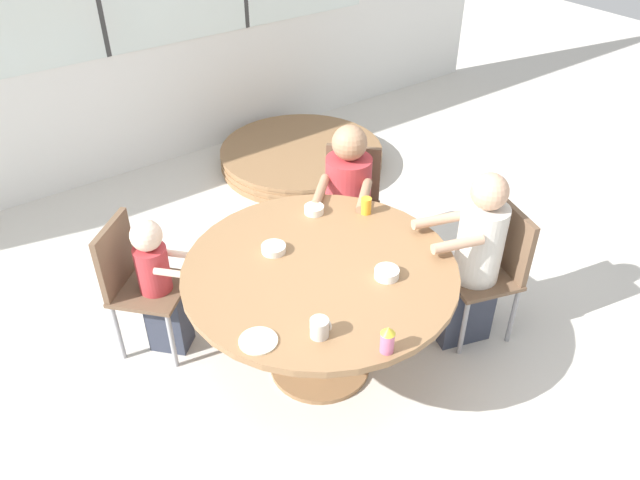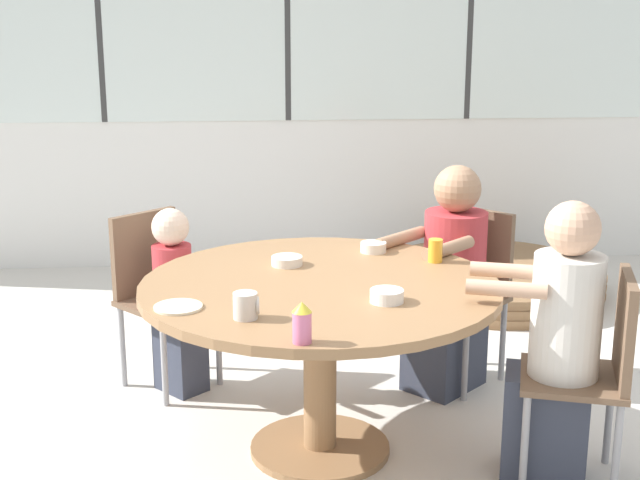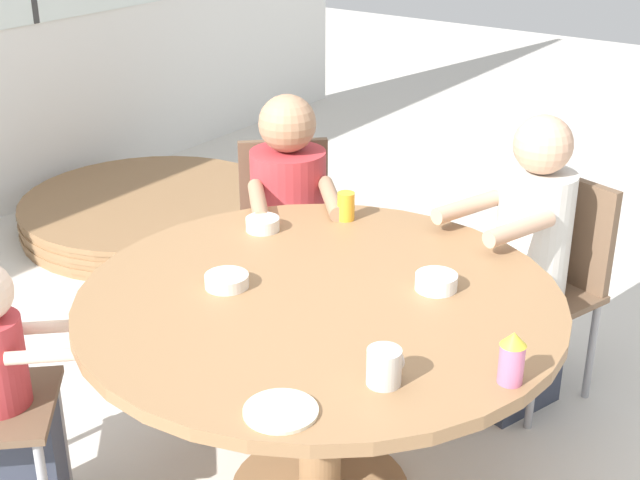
{
  "view_description": "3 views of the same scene",
  "coord_description": "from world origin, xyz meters",
  "px_view_note": "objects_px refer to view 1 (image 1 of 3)",
  "views": [
    {
      "loc": [
        -1.53,
        -2.11,
        2.83
      ],
      "look_at": [
        0.0,
        0.0,
        0.94
      ],
      "focal_mm": 35.0,
      "sensor_mm": 36.0,
      "label": 1
    },
    {
      "loc": [
        -0.27,
        -3.48,
        1.85
      ],
      "look_at": [
        0.0,
        0.0,
        0.94
      ],
      "focal_mm": 50.0,
      "sensor_mm": 36.0,
      "label": 2
    },
    {
      "loc": [
        -1.95,
        -1.39,
        2.01
      ],
      "look_at": [
        0.0,
        0.0,
        0.94
      ],
      "focal_mm": 50.0,
      "sensor_mm": 36.0,
      "label": 3
    }
  ],
  "objects_px": {
    "chair_for_woman_green_shirt": "(351,197)",
    "sippy_cup": "(387,339)",
    "chair_for_toddler": "(134,276)",
    "coffee_mug": "(320,328)",
    "chair_for_man_blue_shirt": "(495,262)",
    "folded_table_stack": "(301,157)",
    "person_woman_green_shirt": "(347,211)",
    "bowl_fruit": "(314,209)",
    "bowl_cereal": "(274,249)",
    "person_man_blue_shirt": "(472,266)",
    "juice_glass": "(366,206)",
    "bowl_white_shallow": "(387,273)",
    "person_toddler": "(160,289)"
  },
  "relations": [
    {
      "from": "folded_table_stack",
      "to": "chair_for_toddler",
      "type": "bearing_deg",
      "value": -148.11
    },
    {
      "from": "person_toddler",
      "to": "folded_table_stack",
      "type": "height_order",
      "value": "person_toddler"
    },
    {
      "from": "person_toddler",
      "to": "chair_for_man_blue_shirt",
      "type": "bearing_deg",
      "value": 106.07
    },
    {
      "from": "chair_for_woman_green_shirt",
      "to": "chair_for_man_blue_shirt",
      "type": "relative_size",
      "value": 1.0
    },
    {
      "from": "person_woman_green_shirt",
      "to": "folded_table_stack",
      "type": "height_order",
      "value": "person_woman_green_shirt"
    },
    {
      "from": "chair_for_man_blue_shirt",
      "to": "person_toddler",
      "type": "distance_m",
      "value": 2.01
    },
    {
      "from": "person_woman_green_shirt",
      "to": "bowl_fruit",
      "type": "relative_size",
      "value": 9.41
    },
    {
      "from": "bowl_fruit",
      "to": "folded_table_stack",
      "type": "relative_size",
      "value": 0.08
    },
    {
      "from": "chair_for_woman_green_shirt",
      "to": "person_man_blue_shirt",
      "type": "bearing_deg",
      "value": 142.14
    },
    {
      "from": "chair_for_woman_green_shirt",
      "to": "chair_for_toddler",
      "type": "distance_m",
      "value": 1.57
    },
    {
      "from": "coffee_mug",
      "to": "sippy_cup",
      "type": "distance_m",
      "value": 0.32
    },
    {
      "from": "bowl_fruit",
      "to": "person_man_blue_shirt",
      "type": "bearing_deg",
      "value": -49.57
    },
    {
      "from": "juice_glass",
      "to": "bowl_cereal",
      "type": "bearing_deg",
      "value": -179.9
    },
    {
      "from": "person_toddler",
      "to": "sippy_cup",
      "type": "distance_m",
      "value": 1.53
    },
    {
      "from": "chair_for_man_blue_shirt",
      "to": "bowl_cereal",
      "type": "height_order",
      "value": "chair_for_man_blue_shirt"
    },
    {
      "from": "bowl_cereal",
      "to": "bowl_fruit",
      "type": "xyz_separation_m",
      "value": [
        0.41,
        0.19,
        0.0
      ]
    },
    {
      "from": "person_man_blue_shirt",
      "to": "bowl_fruit",
      "type": "height_order",
      "value": "person_man_blue_shirt"
    },
    {
      "from": "coffee_mug",
      "to": "juice_glass",
      "type": "xyz_separation_m",
      "value": [
        0.83,
        0.68,
        0.0
      ]
    },
    {
      "from": "chair_for_woman_green_shirt",
      "to": "bowl_fruit",
      "type": "bearing_deg",
      "value": 77.18
    },
    {
      "from": "person_man_blue_shirt",
      "to": "coffee_mug",
      "type": "xyz_separation_m",
      "value": [
        -1.21,
        -0.13,
        0.28
      ]
    },
    {
      "from": "person_man_blue_shirt",
      "to": "chair_for_woman_green_shirt",
      "type": "bearing_deg",
      "value": 22.63
    },
    {
      "from": "person_woman_green_shirt",
      "to": "person_man_blue_shirt",
      "type": "relative_size",
      "value": 0.98
    },
    {
      "from": "chair_for_woman_green_shirt",
      "to": "bowl_fruit",
      "type": "xyz_separation_m",
      "value": [
        -0.53,
        -0.31,
        0.26
      ]
    },
    {
      "from": "chair_for_toddler",
      "to": "chair_for_man_blue_shirt",
      "type": "bearing_deg",
      "value": 104.93
    },
    {
      "from": "sippy_cup",
      "to": "folded_table_stack",
      "type": "relative_size",
      "value": 0.1
    },
    {
      "from": "chair_for_woman_green_shirt",
      "to": "person_woman_green_shirt",
      "type": "distance_m",
      "value": 0.17
    },
    {
      "from": "chair_for_toddler",
      "to": "sippy_cup",
      "type": "bearing_deg",
      "value": 70.62
    },
    {
      "from": "person_toddler",
      "to": "sippy_cup",
      "type": "bearing_deg",
      "value": 68.64
    },
    {
      "from": "sippy_cup",
      "to": "bowl_fruit",
      "type": "xyz_separation_m",
      "value": [
        0.4,
        1.12,
        -0.05
      ]
    },
    {
      "from": "person_woman_green_shirt",
      "to": "bowl_cereal",
      "type": "bearing_deg",
      "value": 72.07
    },
    {
      "from": "sippy_cup",
      "to": "bowl_white_shallow",
      "type": "bearing_deg",
      "value": 49.15
    },
    {
      "from": "coffee_mug",
      "to": "chair_for_man_blue_shirt",
      "type": "bearing_deg",
      "value": 3.37
    },
    {
      "from": "chair_for_toddler",
      "to": "person_man_blue_shirt",
      "type": "xyz_separation_m",
      "value": [
        1.66,
        -1.11,
        0.01
      ]
    },
    {
      "from": "person_woman_green_shirt",
      "to": "coffee_mug",
      "type": "distance_m",
      "value": 1.48
    },
    {
      "from": "person_toddler",
      "to": "sippy_cup",
      "type": "xyz_separation_m",
      "value": [
        0.54,
        -1.38,
        0.39
      ]
    },
    {
      "from": "chair_for_man_blue_shirt",
      "to": "juice_glass",
      "type": "height_order",
      "value": "chair_for_man_blue_shirt"
    },
    {
      "from": "bowl_white_shallow",
      "to": "person_toddler",
      "type": "bearing_deg",
      "value": 132.27
    },
    {
      "from": "coffee_mug",
      "to": "person_man_blue_shirt",
      "type": "bearing_deg",
      "value": 6.06
    },
    {
      "from": "chair_for_toddler",
      "to": "sippy_cup",
      "type": "xyz_separation_m",
      "value": [
        0.64,
        -1.49,
        0.31
      ]
    },
    {
      "from": "chair_for_woman_green_shirt",
      "to": "sippy_cup",
      "type": "height_order",
      "value": "sippy_cup"
    },
    {
      "from": "person_man_blue_shirt",
      "to": "bowl_cereal",
      "type": "bearing_deg",
      "value": 79.45
    },
    {
      "from": "person_man_blue_shirt",
      "to": "folded_table_stack",
      "type": "bearing_deg",
      "value": 7.84
    },
    {
      "from": "chair_for_woman_green_shirt",
      "to": "person_woman_green_shirt",
      "type": "relative_size",
      "value": 0.77
    },
    {
      "from": "chair_for_man_blue_shirt",
      "to": "folded_table_stack",
      "type": "xyz_separation_m",
      "value": [
        0.25,
        2.44,
        -0.43
      ]
    },
    {
      "from": "chair_for_toddler",
      "to": "bowl_fruit",
      "type": "relative_size",
      "value": 7.29
    },
    {
      "from": "person_woman_green_shirt",
      "to": "bowl_cereal",
      "type": "height_order",
      "value": "person_woman_green_shirt"
    },
    {
      "from": "chair_for_man_blue_shirt",
      "to": "chair_for_toddler",
      "type": "distance_m",
      "value": 2.15
    },
    {
      "from": "chair_for_man_blue_shirt",
      "to": "sippy_cup",
      "type": "relative_size",
      "value": 6.02
    },
    {
      "from": "bowl_white_shallow",
      "to": "person_man_blue_shirt",
      "type": "bearing_deg",
      "value": -1.4
    },
    {
      "from": "chair_for_man_blue_shirt",
      "to": "sippy_cup",
      "type": "bearing_deg",
      "value": 123.49
    }
  ]
}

